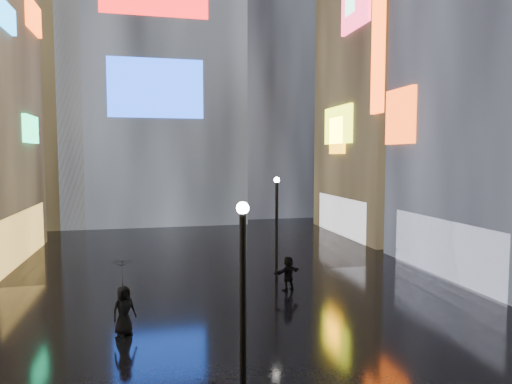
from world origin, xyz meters
name	(u,v)px	position (x,y,z in m)	size (l,w,h in m)	color
ground	(222,275)	(0.00, 20.00, 0.00)	(140.00, 140.00, 0.00)	black
building_right_far	(401,58)	(15.98, 30.00, 13.98)	(10.28, 12.00, 28.00)	black
tower_main	(154,6)	(-3.00, 43.97, 21.01)	(16.00, 14.20, 42.00)	black
tower_flank_right	(266,57)	(9.00, 46.00, 17.00)	(12.00, 12.00, 34.00)	black
tower_flank_left	(31,81)	(-14.00, 42.00, 13.00)	(10.00, 10.00, 26.00)	black
lamp_near	(243,297)	(-1.50, 6.90, 2.94)	(0.30, 0.30, 5.20)	black
lamp_far	(277,222)	(2.58, 18.54, 2.94)	(0.30, 0.30, 5.20)	black
pedestrian_4	(124,310)	(-4.56, 12.82, 0.86)	(0.84, 0.55, 1.73)	black
pedestrian_5	(288,273)	(2.59, 16.55, 0.80)	(1.48, 0.47, 1.60)	black
umbrella_2	(123,273)	(-4.56, 12.82, 2.20)	(1.03, 1.05, 0.94)	black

